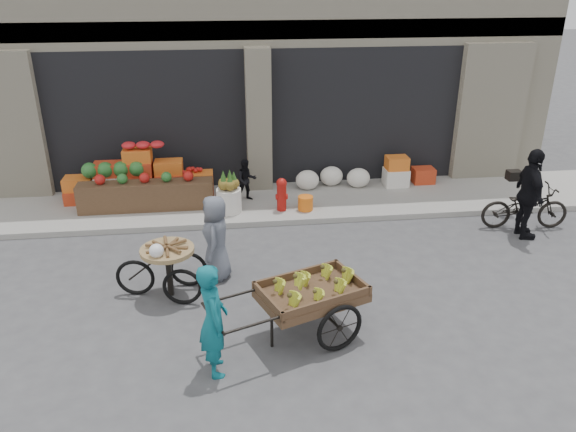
{
  "coord_description": "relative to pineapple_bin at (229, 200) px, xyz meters",
  "views": [
    {
      "loc": [
        -0.83,
        -7.3,
        4.81
      ],
      "look_at": [
        0.18,
        1.02,
        1.1
      ],
      "focal_mm": 35.0,
      "sensor_mm": 36.0,
      "label": 1
    }
  ],
  "objects": [
    {
      "name": "fire_hydrant",
      "position": [
        1.1,
        -0.05,
        0.13
      ],
      "size": [
        0.22,
        0.22,
        0.71
      ],
      "color": "#A5140F",
      "rests_on": "sidewalk"
    },
    {
      "name": "pineapple_bin",
      "position": [
        0.0,
        0.0,
        0.0
      ],
      "size": [
        0.52,
        0.52,
        0.5
      ],
      "primitive_type": "cylinder",
      "color": "silver",
      "rests_on": "sidewalk"
    },
    {
      "name": "orange_bucket",
      "position": [
        1.6,
        -0.1,
        -0.1
      ],
      "size": [
        0.32,
        0.32,
        0.3
      ],
      "primitive_type": "cylinder",
      "color": "orange",
      "rests_on": "sidewalk"
    },
    {
      "name": "vendor_woman",
      "position": [
        -0.3,
        -4.94,
        0.41
      ],
      "size": [
        0.45,
        0.62,
        1.55
      ],
      "primitive_type": "imported",
      "rotation": [
        0.0,
        0.0,
        1.72
      ],
      "color": "#0E616D",
      "rests_on": "ground"
    },
    {
      "name": "tricycle_cart",
      "position": [
        -1.02,
        -2.99,
        0.2
      ],
      "size": [
        1.45,
        0.94,
        0.95
      ],
      "rotation": [
        0.0,
        0.0,
        -0.13
      ],
      "color": "#9E7F51",
      "rests_on": "ground"
    },
    {
      "name": "ground",
      "position": [
        0.75,
        -3.6,
        -0.37
      ],
      "size": [
        80.0,
        80.0,
        0.0
      ],
      "primitive_type": "plane",
      "color": "#424244",
      "rests_on": "ground"
    },
    {
      "name": "cyclist",
      "position": [
        5.65,
        -1.65,
        0.52
      ],
      "size": [
        0.54,
        1.08,
        1.78
      ],
      "primitive_type": "imported",
      "rotation": [
        0.0,
        0.0,
        1.46
      ],
      "color": "black",
      "rests_on": "ground"
    },
    {
      "name": "banana_cart",
      "position": [
        1.0,
        -4.33,
        0.36
      ],
      "size": [
        2.57,
        1.72,
        1.0
      ],
      "rotation": [
        0.0,
        0.0,
        0.37
      ],
      "color": "brown",
      "rests_on": "ground"
    },
    {
      "name": "fruit_display",
      "position": [
        -1.73,
        0.78,
        0.3
      ],
      "size": [
        3.1,
        1.12,
        1.24
      ],
      "color": "#BA3619",
      "rests_on": "sidewalk"
    },
    {
      "name": "bicycle",
      "position": [
        5.85,
        -1.25,
        0.08
      ],
      "size": [
        1.77,
        0.78,
        0.9
      ],
      "primitive_type": "imported",
      "rotation": [
        0.0,
        0.0,
        1.46
      ],
      "color": "black",
      "rests_on": "ground"
    },
    {
      "name": "right_bay_goods",
      "position": [
        3.36,
        1.1,
        0.04
      ],
      "size": [
        3.35,
        0.6,
        0.7
      ],
      "color": "silver",
      "rests_on": "sidewalk"
    },
    {
      "name": "building",
      "position": [
        0.75,
        4.43,
        3.0
      ],
      "size": [
        14.0,
        6.45,
        7.0
      ],
      "color": "beige",
      "rests_on": "ground"
    },
    {
      "name": "vendor_grey",
      "position": [
        -0.26,
        -2.5,
        0.36
      ],
      "size": [
        0.55,
        0.77,
        1.47
      ],
      "primitive_type": "imported",
      "rotation": [
        0.0,
        0.0,
        -1.69
      ],
      "color": "slate",
      "rests_on": "ground"
    },
    {
      "name": "sidewalk",
      "position": [
        0.75,
        0.5,
        -0.31
      ],
      "size": [
        18.0,
        2.2,
        0.12
      ],
      "primitive_type": "cube",
      "color": "gray",
      "rests_on": "ground"
    },
    {
      "name": "seated_person",
      "position": [
        0.4,
        0.6,
        0.21
      ],
      "size": [
        0.51,
        0.43,
        0.93
      ],
      "primitive_type": "imported",
      "rotation": [
        0.0,
        0.0,
        0.17
      ],
      "color": "black",
      "rests_on": "sidewalk"
    }
  ]
}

